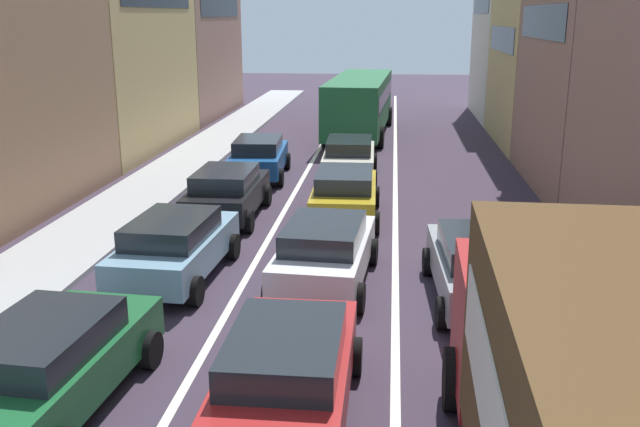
# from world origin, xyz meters

# --- Properties ---
(sidewalk_left) EXTENTS (2.60, 64.00, 0.14)m
(sidewalk_left) POSITION_xyz_m (-6.70, 20.00, 0.07)
(sidewalk_left) COLOR #A3A3A3
(sidewalk_left) RESTS_ON ground
(lane_stripe_left) EXTENTS (0.16, 60.00, 0.01)m
(lane_stripe_left) POSITION_xyz_m (-1.70, 20.00, 0.01)
(lane_stripe_left) COLOR silver
(lane_stripe_left) RESTS_ON ground
(lane_stripe_right) EXTENTS (0.16, 60.00, 0.01)m
(lane_stripe_right) POSITION_xyz_m (1.70, 20.00, 0.01)
(lane_stripe_right) COLOR silver
(lane_stripe_right) RESTS_ON ground
(building_row_left) EXTENTS (7.20, 43.90, 13.96)m
(building_row_left) POSITION_xyz_m (-12.00, 22.84, 6.01)
(building_row_left) COLOR beige
(building_row_left) RESTS_ON ground
(removalist_box_truck) EXTENTS (2.85, 7.75, 3.58)m
(removalist_box_truck) POSITION_xyz_m (3.70, 3.97, 1.97)
(removalist_box_truck) COLOR #A51E1E
(removalist_box_truck) RESTS_ON ground
(sedan_centre_lane_second) EXTENTS (2.06, 4.30, 1.49)m
(sedan_centre_lane_second) POSITION_xyz_m (0.10, 6.33, 0.80)
(sedan_centre_lane_second) COLOR #A51E1E
(sedan_centre_lane_second) RESTS_ON ground
(wagon_left_lane_second) EXTENTS (2.30, 4.41, 1.49)m
(wagon_left_lane_second) POSITION_xyz_m (-3.48, 6.26, 0.80)
(wagon_left_lane_second) COLOR #19592D
(wagon_left_lane_second) RESTS_ON ground
(hatchback_centre_lane_third) EXTENTS (2.29, 4.41, 1.49)m
(hatchback_centre_lane_third) POSITION_xyz_m (0.13, 11.81, 0.80)
(hatchback_centre_lane_third) COLOR silver
(hatchback_centre_lane_third) RESTS_ON ground
(sedan_left_lane_third) EXTENTS (2.22, 4.38, 1.49)m
(sedan_left_lane_third) POSITION_xyz_m (-3.28, 11.83, 0.80)
(sedan_left_lane_third) COLOR #759EB7
(sedan_left_lane_third) RESTS_ON ground
(coupe_centre_lane_fourth) EXTENTS (2.14, 4.34, 1.49)m
(coupe_centre_lane_fourth) POSITION_xyz_m (0.20, 17.09, 0.80)
(coupe_centre_lane_fourth) COLOR #B29319
(coupe_centre_lane_fourth) RESTS_ON ground
(sedan_left_lane_fourth) EXTENTS (2.07, 4.31, 1.49)m
(sedan_left_lane_fourth) POSITION_xyz_m (-3.26, 16.87, 0.80)
(sedan_left_lane_fourth) COLOR black
(sedan_left_lane_fourth) RESTS_ON ground
(sedan_centre_lane_fifth) EXTENTS (2.15, 4.34, 1.49)m
(sedan_centre_lane_fifth) POSITION_xyz_m (-0.01, 22.51, 0.80)
(sedan_centre_lane_fifth) COLOR beige
(sedan_centre_lane_fifth) RESTS_ON ground
(sedan_left_lane_fifth) EXTENTS (2.28, 4.41, 1.49)m
(sedan_left_lane_fifth) POSITION_xyz_m (-3.33, 22.26, 0.80)
(sedan_left_lane_fifth) COLOR #194C8C
(sedan_left_lane_fifth) RESTS_ON ground
(sedan_right_lane_behind_truck) EXTENTS (2.23, 4.38, 1.49)m
(sedan_right_lane_behind_truck) POSITION_xyz_m (3.43, 11.23, 0.80)
(sedan_right_lane_behind_truck) COLOR gray
(sedan_right_lane_behind_truck) RESTS_ON ground
(bus_mid_queue_primary) EXTENTS (3.17, 10.61, 2.90)m
(bus_mid_queue_primary) POSITION_xyz_m (-0.08, 31.89, 1.76)
(bus_mid_queue_primary) COLOR #1E6033
(bus_mid_queue_primary) RESTS_ON ground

